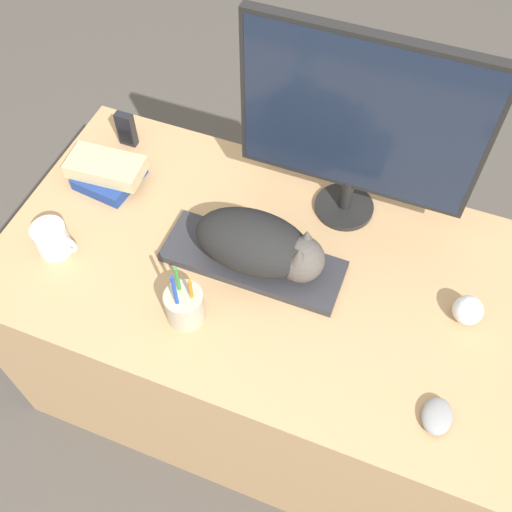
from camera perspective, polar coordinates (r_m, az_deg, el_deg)
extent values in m
plane|color=#4C4742|center=(2.12, -3.61, -20.85)|extent=(12.00, 12.00, 0.00)
cube|color=tan|center=(1.89, 0.56, -7.24)|extent=(1.41, 0.79, 0.74)
cube|color=#2D2D33|center=(1.57, -0.29, -0.48)|extent=(0.48, 0.16, 0.02)
ellipsoid|color=black|center=(1.50, -0.30, 1.32)|extent=(0.30, 0.18, 0.14)
sphere|color=#4C4742|center=(1.48, 4.34, -0.30)|extent=(0.12, 0.12, 0.12)
cone|color=#4C4742|center=(1.42, 4.10, 0.07)|extent=(0.04, 0.04, 0.05)
cone|color=#4C4742|center=(1.45, 4.85, 1.84)|extent=(0.04, 0.04, 0.05)
cylinder|color=black|center=(1.70, 8.38, 4.67)|extent=(0.16, 0.16, 0.02)
cylinder|color=black|center=(1.66, 8.63, 5.99)|extent=(0.04, 0.04, 0.10)
cube|color=black|center=(1.47, 9.95, 12.82)|extent=(0.60, 0.03, 0.45)
cube|color=#192338|center=(1.46, 9.85, 12.60)|extent=(0.58, 0.01, 0.43)
ellipsoid|color=gray|center=(1.43, 16.86, -14.39)|extent=(0.07, 0.09, 0.03)
cylinder|color=silver|center=(1.66, -18.87, 1.54)|extent=(0.09, 0.09, 0.09)
torus|color=silver|center=(1.63, -17.58, 1.09)|extent=(0.06, 0.01, 0.06)
cylinder|color=#B2A893|center=(1.47, -6.80, -4.73)|extent=(0.10, 0.10, 0.09)
cylinder|color=orange|center=(1.42, -6.15, -3.74)|extent=(0.01, 0.01, 0.12)
cylinder|color=#338C38|center=(1.42, -7.37, -2.79)|extent=(0.01, 0.01, 0.14)
cylinder|color=#1E47B2|center=(1.40, -7.64, -3.84)|extent=(0.01, 0.01, 0.17)
sphere|color=silver|center=(1.55, 19.53, -4.89)|extent=(0.07, 0.07, 0.07)
cube|color=black|center=(1.87, -12.24, 11.72)|extent=(0.05, 0.03, 0.11)
cube|color=black|center=(1.87, -12.36, 11.06)|extent=(0.04, 0.00, 0.05)
cube|color=navy|center=(1.80, -13.79, 7.35)|extent=(0.18, 0.17, 0.04)
cube|color=#C6B284|center=(1.77, -14.12, 8.23)|extent=(0.22, 0.13, 0.04)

